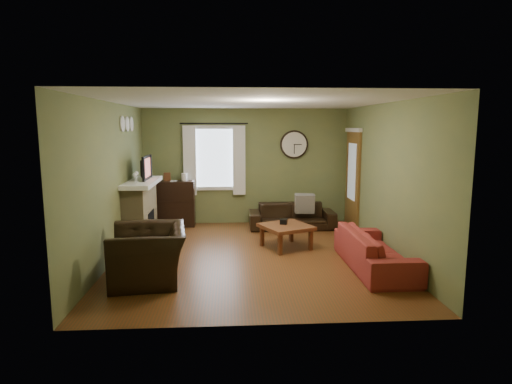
{
  "coord_description": "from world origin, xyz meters",
  "views": [
    {
      "loc": [
        -0.37,
        -7.1,
        2.2
      ],
      "look_at": [
        0.1,
        0.4,
        1.05
      ],
      "focal_mm": 30.0,
      "sensor_mm": 36.0,
      "label": 1
    }
  ],
  "objects": [
    {
      "name": "wall_left",
      "position": [
        -2.3,
        0.0,
        1.3
      ],
      "size": [
        0.0,
        5.2,
        2.6
      ],
      "primitive_type": "cube",
      "color": "olive",
      "rests_on": "ground"
    },
    {
      "name": "curtain_left",
      "position": [
        -1.25,
        2.48,
        1.45
      ],
      "size": [
        0.28,
        0.04,
        1.55
      ],
      "primitive_type": "cube",
      "color": "white",
      "rests_on": "wall_back"
    },
    {
      "name": "medallion_mid",
      "position": [
        -2.28,
        1.15,
        2.25
      ],
      "size": [
        0.28,
        0.28,
        0.03
      ],
      "primitive_type": "cylinder",
      "color": "white",
      "rests_on": "wall_left"
    },
    {
      "name": "wall_back",
      "position": [
        0.0,
        2.6,
        1.3
      ],
      "size": [
        4.6,
        0.0,
        2.6
      ],
      "primitive_type": "cube",
      "color": "olive",
      "rests_on": "ground"
    },
    {
      "name": "tv",
      "position": [
        -2.05,
        1.3,
        1.35
      ],
      "size": [
        0.08,
        0.6,
        0.35
      ],
      "primitive_type": "imported",
      "rotation": [
        0.0,
        0.0,
        1.57
      ],
      "color": "black",
      "rests_on": "mantel"
    },
    {
      "name": "wine_glass_b",
      "position": [
        -2.05,
        0.71,
        1.29
      ],
      "size": [
        0.08,
        0.08,
        0.22
      ],
      "primitive_type": null,
      "color": "white",
      "rests_on": "mantel"
    },
    {
      "name": "door",
      "position": [
        2.27,
        1.85,
        1.05
      ],
      "size": [
        0.05,
        0.9,
        2.1
      ],
      "primitive_type": "cube",
      "color": "brown",
      "rests_on": "floor"
    },
    {
      "name": "bookshelf",
      "position": [
        -1.58,
        2.33,
        0.51
      ],
      "size": [
        0.85,
        0.36,
        1.01
      ],
      "primitive_type": null,
      "color": "black",
      "rests_on": "floor"
    },
    {
      "name": "mantel",
      "position": [
        -2.07,
        1.15,
        1.14
      ],
      "size": [
        0.58,
        1.6,
        0.08
      ],
      "primitive_type": "cube",
      "color": "white",
      "rests_on": "fireplace"
    },
    {
      "name": "curtain_rod",
      "position": [
        -0.7,
        2.48,
        2.27
      ],
      "size": [
        0.03,
        0.03,
        1.5
      ],
      "primitive_type": "cylinder",
      "color": "black",
      "rests_on": "wall_back"
    },
    {
      "name": "fireplace",
      "position": [
        -2.1,
        1.15,
        0.55
      ],
      "size": [
        0.4,
        1.4,
        1.1
      ],
      "primitive_type": "cube",
      "color": "tan",
      "rests_on": "floor"
    },
    {
      "name": "medallion_right",
      "position": [
        -2.28,
        1.5,
        2.25
      ],
      "size": [
        0.28,
        0.28,
        0.03
      ],
      "primitive_type": "cylinder",
      "color": "white",
      "rests_on": "wall_left"
    },
    {
      "name": "wall_right",
      "position": [
        2.3,
        0.0,
        1.3
      ],
      "size": [
        0.0,
        5.2,
        2.6
      ],
      "primitive_type": "cube",
      "color": "olive",
      "rests_on": "ground"
    },
    {
      "name": "tv_screen",
      "position": [
        -1.97,
        1.3,
        1.41
      ],
      "size": [
        0.02,
        0.62,
        0.36
      ],
      "primitive_type": "cube",
      "color": "#994C3F",
      "rests_on": "mantel"
    },
    {
      "name": "coffee_table",
      "position": [
        0.65,
        0.45,
        0.21
      ],
      "size": [
        1.07,
        1.07,
        0.43
      ],
      "primitive_type": null,
      "rotation": [
        0.0,
        0.0,
        0.43
      ],
      "color": "brown",
      "rests_on": "floor"
    },
    {
      "name": "pillow_left",
      "position": [
        1.25,
        2.01,
        0.55
      ],
      "size": [
        0.43,
        0.2,
        0.41
      ],
      "primitive_type": "cube",
      "rotation": [
        0.0,
        0.0,
        -0.2
      ],
      "color": "gray",
      "rests_on": "sofa_brown"
    },
    {
      "name": "pillow_right",
      "position": [
        1.25,
        1.89,
        0.55
      ],
      "size": [
        0.42,
        0.16,
        0.41
      ],
      "primitive_type": "cube",
      "rotation": [
        0.0,
        0.0,
        -0.09
      ],
      "color": "gray",
      "rests_on": "sofa_brown"
    },
    {
      "name": "medallion_left",
      "position": [
        -2.28,
        0.8,
        2.25
      ],
      "size": [
        0.28,
        0.28,
        0.03
      ],
      "primitive_type": "cylinder",
      "color": "white",
      "rests_on": "wall_left"
    },
    {
      "name": "armchair",
      "position": [
        -1.54,
        -1.08,
        0.39
      ],
      "size": [
        1.19,
        1.32,
        0.77
      ],
      "primitive_type": "imported",
      "rotation": [
        0.0,
        0.0,
        -1.44
      ],
      "color": "black",
      "rests_on": "floor"
    },
    {
      "name": "sofa_brown",
      "position": [
        0.98,
        1.98,
        0.27
      ],
      "size": [
        1.85,
        0.72,
        0.54
      ],
      "primitive_type": "imported",
      "color": "black",
      "rests_on": "floor"
    },
    {
      "name": "curtain_right",
      "position": [
        -0.15,
        2.48,
        1.45
      ],
      "size": [
        0.28,
        0.04,
        1.55
      ],
      "primitive_type": "cube",
      "color": "white",
      "rests_on": "wall_back"
    },
    {
      "name": "firebox",
      "position": [
        -1.91,
        1.15,
        0.3
      ],
      "size": [
        0.04,
        0.6,
        0.55
      ],
      "primitive_type": "cube",
      "color": "black",
      "rests_on": "fireplace"
    },
    {
      "name": "tissue_box",
      "position": [
        0.62,
        0.52,
        0.4
      ],
      "size": [
        0.15,
        0.15,
        0.09
      ],
      "primitive_type": "cube",
      "rotation": [
        0.0,
        0.0,
        -0.35
      ],
      "color": "black",
      "rests_on": "coffee_table"
    },
    {
      "name": "book",
      "position": [
        -1.66,
        2.26,
        0.96
      ],
      "size": [
        0.15,
        0.2,
        0.02
      ],
      "primitive_type": "imported",
      "rotation": [
        0.0,
        0.0,
        0.02
      ],
      "color": "brown",
      "rests_on": "bookshelf"
    },
    {
      "name": "wall_front",
      "position": [
        0.0,
        -2.6,
        1.3
      ],
      "size": [
        4.6,
        0.0,
        2.6
      ],
      "primitive_type": "cube",
      "color": "olive",
      "rests_on": "ground"
    },
    {
      "name": "sofa_red",
      "position": [
        1.89,
        -0.76,
        0.29
      ],
      "size": [
        0.79,
        2.01,
        0.59
      ],
      "primitive_type": "imported",
      "rotation": [
        0.0,
        0.0,
        1.57
      ],
      "color": "maroon",
      "rests_on": "floor"
    },
    {
      "name": "window_pane",
      "position": [
        -0.7,
        2.58,
        1.5
      ],
      "size": [
        1.0,
        0.02,
        1.3
      ],
      "primitive_type": null,
      "color": "silver",
      "rests_on": "wall_back"
    },
    {
      "name": "floor",
      "position": [
        0.0,
        0.0,
        0.0
      ],
      "size": [
        4.6,
        5.2,
        0.0
      ],
      "primitive_type": "cube",
      "color": "brown",
      "rests_on": "ground"
    },
    {
      "name": "ceiling",
      "position": [
        0.0,
        0.0,
        2.6
      ],
      "size": [
        4.6,
        5.2,
        0.0
      ],
      "primitive_type": "cube",
      "color": "white",
      "rests_on": "ground"
    },
    {
      "name": "wine_glass_a",
      "position": [
        -2.05,
        0.57,
        1.28
      ],
      "size": [
        0.07,
        0.07,
        0.2
      ],
      "primitive_type": null,
      "color": "white",
      "rests_on": "mantel"
    },
    {
      "name": "wall_clock",
      "position": [
        1.1,
        2.55,
        1.8
      ],
      "size": [
        0.64,
        0.06,
        0.64
      ],
      "primitive_type": null,
      "color": "white",
      "rests_on": "wall_back"
    }
  ]
}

